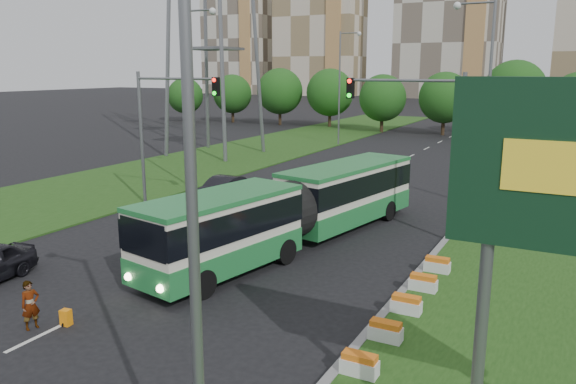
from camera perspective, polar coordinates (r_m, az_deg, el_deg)
The scene contains 16 objects.
ground at distance 21.62m, azimuth -6.32°, elevation -9.77°, with size 360.00×360.00×0.00m, color black.
median_kerb at distance 26.34m, azimuth 14.90°, elevation -5.82°, with size 0.30×60.00×0.18m, color gray.
left_verge at distance 51.48m, azimuth -7.40°, elevation 3.25°, with size 12.00×110.00×0.10m, color #1E4614.
lane_markings at distance 40.07m, azimuth 6.19°, elevation 0.60°, with size 0.20×100.00×0.01m, color silver, non-canonical shape.
flower_planters at distance 17.58m, azimuth 9.88°, elevation -13.71°, with size 1.10×13.70×0.60m, color silver, non-canonical shape.
traffic_mast_median at distance 27.46m, azimuth 13.87°, elevation 6.22°, with size 5.76×0.32×8.00m.
traffic_mast_left at distance 33.63m, azimuth -12.70°, elevation 7.34°, with size 5.76×0.32×8.00m.
street_lamps at distance 30.22m, azimuth -0.65°, elevation 8.34°, with size 36.00×60.00×12.00m, color slate, non-canonical shape.
tree_line at distance 71.62m, azimuth 26.95°, elevation 8.15°, with size 120.00×8.00×9.00m, color #174512, non-canonical shape.
apartment_tower_west at distance 183.87m, azimuth 3.28°, elevation 17.31°, with size 26.00×15.00×48.00m, color beige.
apartment_tower_cwest at distance 171.37m, azimuth 16.18°, elevation 17.89°, with size 28.00×15.00×52.00m, color beige.
midrise_west at distance 197.83m, azimuth -4.96°, elevation 15.19°, with size 22.00×14.00×36.00m, color beige.
articulated_bus at distance 26.25m, azimuth 0.67°, elevation -1.65°, with size 2.72×17.48×2.88m.
car_left_far at distance 35.40m, azimuth -6.70°, elevation 0.28°, with size 1.61×4.63×1.53m, color black.
pedestrian at distance 19.91m, azimuth -24.71°, elevation -10.39°, with size 0.59×0.39×1.61m, color gray.
shopping_trolley at distance 19.93m, azimuth -21.63°, elevation -11.77°, with size 0.31×0.33×0.53m.
Camera 1 is at (11.35, -16.52, 8.12)m, focal length 35.00 mm.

